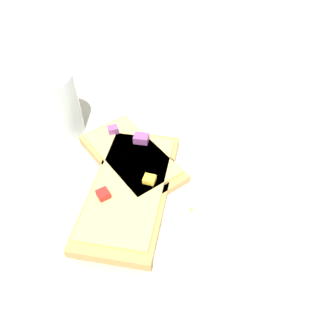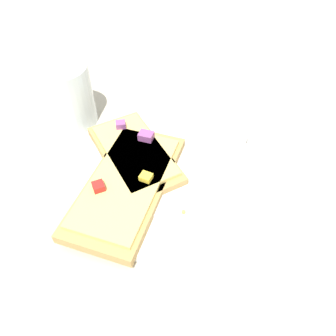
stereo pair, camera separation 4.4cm
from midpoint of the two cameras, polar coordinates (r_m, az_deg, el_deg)
name	(u,v)px [view 1 (the left image)]	position (r m, az deg, el deg)	size (l,w,h in m)	color
ground_plane	(168,179)	(0.46, -2.76, -2.00)	(4.00, 4.00, 0.00)	#BCB29E
plate	(168,176)	(0.45, -2.78, -1.51)	(0.26, 0.26, 0.01)	white
fork	(148,161)	(0.46, -6.30, 1.10)	(0.21, 0.07, 0.01)	silver
knife	(205,163)	(0.46, 3.81, 0.77)	(0.20, 0.08, 0.01)	silver
pizza_slice_main	(132,191)	(0.42, -9.28, -4.09)	(0.21, 0.21, 0.03)	tan
pizza_slice_corner	(132,157)	(0.46, -9.09, 1.72)	(0.09, 0.16, 0.03)	tan
crumb_scatter	(133,191)	(0.43, -9.12, -4.14)	(0.08, 0.09, 0.01)	tan
drinking_glass	(51,105)	(0.54, -21.96, 10.05)	(0.08, 0.08, 0.10)	silver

